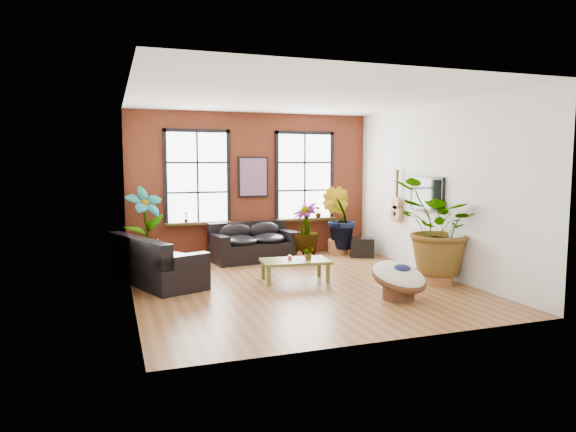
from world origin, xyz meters
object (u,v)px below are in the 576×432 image
Objects in this scene: sofa_left at (154,262)px; coffee_table at (295,262)px; papasan_chair at (399,278)px; sofa_back at (253,243)px.

sofa_left is 1.82× the size of coffee_table.
papasan_chair is at bearing -145.15° from sofa_left.
sofa_back is at bearing -77.41° from sofa_left.
coffee_table is 2.19m from papasan_chair.
sofa_back is 0.82× the size of sofa_left.
sofa_left reaches higher than papasan_chair.
sofa_left is 2.11× the size of papasan_chair.
coffee_table is 1.16× the size of papasan_chair.
sofa_left is 2.71m from coffee_table.
coffee_table is (0.22, -2.32, -0.03)m from sofa_back.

